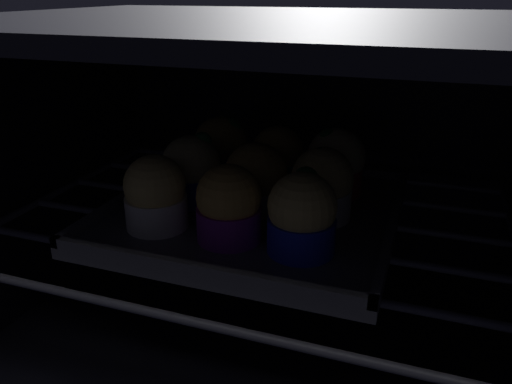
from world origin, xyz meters
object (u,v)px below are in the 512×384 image
Objects in this scene: baking_tray at (256,213)px; muffin_row1_col1 at (256,180)px; muffin_row1_col0 at (192,171)px; muffin_row1_col2 at (322,185)px; muffin_row0_col1 at (228,205)px; muffin_row0_col2 at (302,215)px; muffin_row0_col0 at (156,194)px; muffin_row2_col2 at (336,163)px; muffin_row2_col0 at (222,149)px; muffin_row2_col1 at (279,159)px.

baking_tray is 3.97cm from muffin_row1_col1.
muffin_row1_col0 is 14.87cm from muffin_row1_col2.
muffin_row1_col1 is at bearing -46.33° from baking_tray.
muffin_row0_col1 is 7.27cm from muffin_row0_col2.
muffin_row0_col2 is at bearing -47.13° from muffin_row1_col1.
muffin_row1_col1 is 7.18cm from muffin_row1_col2.
muffin_row2_col2 reaches higher than muffin_row0_col0.
baking_tray is 11.40cm from muffin_row0_col2.
muffin_row2_col0 reaches higher than muffin_row0_col2.
muffin_row2_col2 is (15.21, 15.14, 0.12)cm from muffin_row0_col0.
muffin_row0_col0 reaches higher than baking_tray.
muffin_row0_col2 is at bearing -0.19° from muffin_row0_col1.
muffin_row0_col1 is 1.01× the size of muffin_row1_col1.
muffin_row0_col0 is at bearing -92.96° from muffin_row1_col0.
muffin_row2_col0 is 14.71cm from muffin_row2_col2.
muffin_row2_col2 is at bearing -2.34° from muffin_row2_col1.
muffin_row0_col0 reaches higher than muffin_row2_col1.
muffin_row0_col1 is at bearing -0.90° from muffin_row0_col0.
muffin_row1_col2 is at bearing 1.80° from baking_tray.
muffin_row0_col2 reaches higher than muffin_row1_col2.
muffin_row1_col0 reaches higher than muffin_row0_col1.
muffin_row1_col2 is 16.64cm from muffin_row2_col0.
muffin_row2_col0 is at bearing 115.32° from muffin_row0_col1.
muffin_row0_col0 is (-8.00, -7.62, 4.10)cm from baking_tray.
muffin_row2_col0 reaches higher than muffin_row0_col0.
muffin_row2_col1 is at bearing 177.66° from muffin_row2_col2.
baking_tray is 11.76cm from muffin_row2_col0.
muffin_row2_col2 is at bearing 90.00° from muffin_row0_col2.
muffin_row2_col2 is (7.27, 15.27, 0.15)cm from muffin_row0_col1.
muffin_row1_col2 is 7.29cm from muffin_row2_col2.
muffin_row0_col1 is (-0.06, -7.75, 4.08)cm from baking_tray.
muffin_row0_col1 is at bearing -115.47° from muffin_row2_col2.
muffin_row2_col0 is (0.13, 8.25, 0.21)cm from muffin_row1_col0.
muffin_row1_col1 is 11.04cm from muffin_row2_col0.
muffin_row0_col2 is at bearing -0.56° from muffin_row0_col0.
muffin_row0_col1 and muffin_row1_col1 have the same top height.
muffin_row2_col2 is at bearing 90.22° from muffin_row1_col2.
muffin_row2_col2 is at bearing 44.86° from muffin_row0_col0.
muffin_row1_col0 is 1.06× the size of muffin_row1_col1.
muffin_row1_col1 is 0.94× the size of muffin_row2_col0.
muffin_row1_col0 is 11.23cm from muffin_row2_col1.
muffin_row0_col1 is at bearing 179.81° from muffin_row0_col2.
baking_tray is at bearing -46.76° from muffin_row2_col0.
muffin_row2_col1 is (-7.07, 7.58, -0.19)cm from muffin_row1_col2.
muffin_row0_col0 is at bearing -136.88° from muffin_row1_col1.
muffin_row0_col0 is 15.22cm from muffin_row0_col2.
muffin_row1_col2 reaches higher than muffin_row1_col1.
muffin_row1_col2 is (7.24, 0.23, 4.14)cm from baking_tray.
muffin_row2_col2 reaches higher than muffin_row0_col1.
muffin_row1_col0 is at bearing -177.84° from baking_tray.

